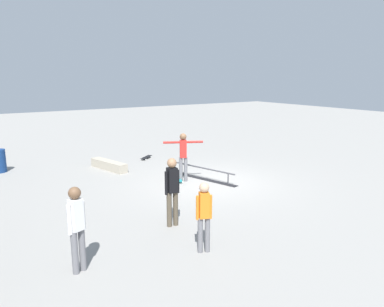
% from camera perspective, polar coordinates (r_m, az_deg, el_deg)
% --- Properties ---
extents(ground_plane, '(60.00, 60.00, 0.00)m').
position_cam_1_polar(ground_plane, '(12.70, 2.61, -4.53)').
color(ground_plane, gray).
extents(grind_rail, '(2.78, 1.03, 0.43)m').
position_cam_1_polar(grind_rail, '(13.02, 1.85, -3.25)').
color(grind_rail, black).
rests_on(grind_rail, ground_plane).
extents(skate_ledge, '(1.97, 0.86, 0.35)m').
position_cam_1_polar(skate_ledge, '(14.73, -12.93, -1.80)').
color(skate_ledge, '#B2A893').
rests_on(skate_ledge, ground_plane).
extents(skater_main, '(0.66, 1.28, 1.71)m').
position_cam_1_polar(skater_main, '(12.55, -1.40, -0.04)').
color(skater_main, slate).
rests_on(skater_main, ground_plane).
extents(skateboard_main, '(0.80, 0.55, 0.09)m').
position_cam_1_polar(skateboard_main, '(12.85, -2.11, -3.98)').
color(skateboard_main, teal).
rests_on(skateboard_main, ground_plane).
extents(bystander_black_shirt, '(0.23, 0.39, 1.71)m').
position_cam_1_polar(bystander_black_shirt, '(8.83, -3.13, -5.46)').
color(bystander_black_shirt, brown).
rests_on(bystander_black_shirt, ground_plane).
extents(bystander_white_shirt, '(0.26, 0.38, 1.67)m').
position_cam_1_polar(bystander_white_shirt, '(7.13, -17.65, -10.63)').
color(bystander_white_shirt, slate).
rests_on(bystander_white_shirt, ground_plane).
extents(bystander_orange_shirt, '(0.24, 0.34, 1.52)m').
position_cam_1_polar(bystander_orange_shirt, '(7.57, 1.90, -9.39)').
color(bystander_orange_shirt, slate).
rests_on(bystander_orange_shirt, ground_plane).
extents(loose_skateboard_black, '(0.65, 0.75, 0.09)m').
position_cam_1_polar(loose_skateboard_black, '(16.35, -7.18, -0.57)').
color(loose_skateboard_black, black).
rests_on(loose_skateboard_black, ground_plane).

